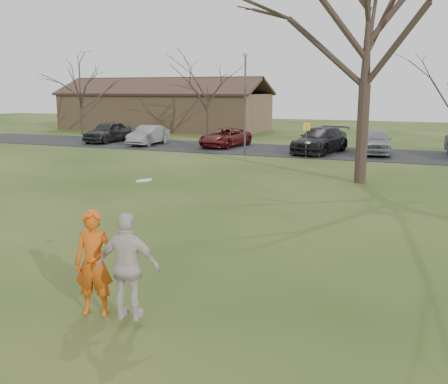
{
  "coord_description": "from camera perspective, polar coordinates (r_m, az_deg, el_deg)",
  "views": [
    {
      "loc": [
        4.64,
        -7.59,
        4.04
      ],
      "look_at": [
        0.0,
        4.0,
        1.5
      ],
      "focal_mm": 40.92,
      "sensor_mm": 36.0,
      "label": 1
    }
  ],
  "objects": [
    {
      "name": "car_2",
      "position": [
        35.78,
        0.13,
        6.12
      ],
      "size": [
        2.78,
        4.89,
        1.29
      ],
      "primitive_type": "imported",
      "rotation": [
        0.0,
        0.0,
        -0.15
      ],
      "color": "#591516",
      "rests_on": "parking_strip"
    },
    {
      "name": "car_1",
      "position": [
        37.5,
        -8.43,
        6.3
      ],
      "size": [
        1.55,
        4.18,
        1.37
      ],
      "primitive_type": "imported",
      "rotation": [
        0.0,
        0.0,
        0.02
      ],
      "color": "gray",
      "rests_on": "parking_strip"
    },
    {
      "name": "car_4",
      "position": [
        33.13,
        16.52,
        5.47
      ],
      "size": [
        2.35,
        4.79,
        1.57
      ],
      "primitive_type": "imported",
      "rotation": [
        0.0,
        0.0,
        0.11
      ],
      "color": "gray",
      "rests_on": "parking_strip"
    },
    {
      "name": "small_tree_row",
      "position": [
        37.65,
        21.8,
        10.48
      ],
      "size": [
        55.0,
        5.9,
        8.5
      ],
      "color": "#352821",
      "rests_on": "ground"
    },
    {
      "name": "building",
      "position": [
        51.87,
        -6.66,
        9.1
      ],
      "size": [
        20.6,
        8.5,
        5.14
      ],
      "color": "#8C6D4C",
      "rests_on": "ground"
    },
    {
      "name": "player_defender",
      "position": [
        9.52,
        -14.31,
        -7.71
      ],
      "size": [
        0.81,
        0.65,
        1.93
      ],
      "primitive_type": "imported",
      "rotation": [
        0.0,
        0.0,
        0.3
      ],
      "color": "#D15311",
      "rests_on": "ground"
    },
    {
      "name": "car_0",
      "position": [
        39.92,
        -12.87,
        6.59
      ],
      "size": [
        1.85,
        4.56,
        1.55
      ],
      "primitive_type": "imported",
      "rotation": [
        0.0,
        0.0,
        0.0
      ],
      "color": "#232426",
      "rests_on": "parking_strip"
    },
    {
      "name": "lamp_post",
      "position": [
        31.92,
        2.39,
        11.37
      ],
      "size": [
        0.34,
        0.34,
        6.27
      ],
      "color": "#47474C",
      "rests_on": "ground"
    },
    {
      "name": "car_3",
      "position": [
        32.94,
        10.7,
        5.71
      ],
      "size": [
        3.23,
        5.77,
        1.58
      ],
      "primitive_type": "imported",
      "rotation": [
        0.0,
        0.0,
        -0.19
      ],
      "color": "black",
      "rests_on": "parking_strip"
    },
    {
      "name": "ground",
      "position": [
        9.77,
        -8.98,
        -13.07
      ],
      "size": [
        120.0,
        120.0,
        0.0
      ],
      "primitive_type": "plane",
      "color": "#1E380F",
      "rests_on": "ground"
    },
    {
      "name": "parking_strip",
      "position": [
        33.17,
        13.64,
        4.22
      ],
      "size": [
        62.0,
        6.5,
        0.04
      ],
      "primitive_type": "cube",
      "color": "black",
      "rests_on": "ground"
    },
    {
      "name": "sign_yellow",
      "position": [
        30.44,
        9.19,
        6.48
      ],
      "size": [
        0.35,
        0.35,
        2.08
      ],
      "color": "#47474C",
      "rests_on": "ground"
    },
    {
      "name": "catching_play",
      "position": [
        8.87,
        -10.64,
        -8.19
      ],
      "size": [
        1.16,
        0.67,
        2.44
      ],
      "color": "beige",
      "rests_on": "ground"
    },
    {
      "name": "big_tree",
      "position": [
        22.94,
        15.86,
        18.5
      ],
      "size": [
        9.0,
        9.0,
        14.0
      ],
      "primitive_type": null,
      "color": "#352821",
      "rests_on": "ground"
    }
  ]
}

